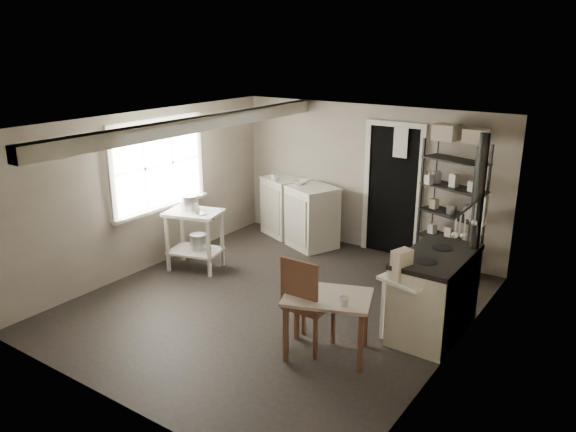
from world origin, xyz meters
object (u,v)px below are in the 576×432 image
Objects in this scene: shelf_rack at (451,210)px; flour_sack at (440,256)px; work_table at (327,322)px; stove at (434,297)px; prep_table at (195,243)px; base_cabinets at (299,214)px; stockpot at (190,205)px; chair at (309,306)px.

shelf_rack reaches higher than flour_sack.
flour_sack is at bearing 85.68° from work_table.
stove is 1.36× the size of work_table.
shelf_rack is at bearing 104.62° from stove.
prep_table is 2.95m from work_table.
prep_table reaches higher than work_table.
prep_table reaches higher than flour_sack.
flour_sack is at bearing -141.47° from shelf_rack.
base_cabinets is 3.61m from work_table.
stockpot reaches higher than flour_sack.
work_table is at bearing -18.94° from stockpot.
stockpot is 3.70m from flour_sack.
base_cabinets is (0.57, 1.89, 0.06)m from prep_table.
work_table reaches higher than flour_sack.
shelf_rack reaches higher than prep_table.
stockpot is at bearing 161.06° from work_table.
base_cabinets is at bearing 150.04° from stove.
work_table is at bearing -124.75° from stove.
work_table is 1.69× the size of flour_sack.
prep_table is 1.97m from base_cabinets.
work_table is (-0.76, -1.09, -0.06)m from stove.
shelf_rack is (3.10, 1.93, 0.55)m from prep_table.
prep_table is 0.58× the size of base_cabinets.
chair reaches higher than flour_sack.
prep_table is 0.46× the size of shelf_rack.
shelf_rack reaches higher than base_cabinets.
stove reaches higher than work_table.
shelf_rack reaches higher than stockpot.
stove is 1.13× the size of chair.
prep_table is 2.72m from chair.
stove reaches higher than flour_sack.
chair is (2.56, -0.92, 0.08)m from prep_table.
chair is (1.99, -2.81, 0.02)m from base_cabinets.
base_cabinets is at bearing -160.24° from shelf_rack.
chair is (-1.00, -1.07, 0.05)m from stove.
prep_table is at bearing -25.10° from stockpot.
flour_sack is (2.44, 0.01, -0.22)m from base_cabinets.
shelf_rack reaches higher than chair.
shelf_rack is at bearing 83.90° from work_table.
prep_table is 3.56m from flour_sack.
stove is 1.85m from flour_sack.
chair reaches higher than prep_table.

